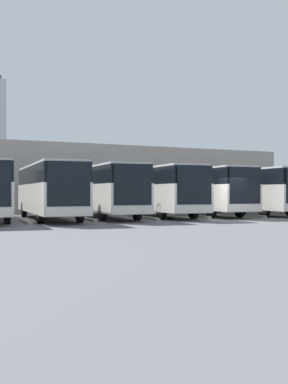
# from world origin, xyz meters

# --- Properties ---
(ground_plane) EXTENTS (600.00, 600.00, 0.00)m
(ground_plane) POSITION_xyz_m (0.00, 0.00, 0.00)
(ground_plane) COLOR #5B5B60
(bus_1) EXTENTS (3.62, 12.24, 3.27)m
(bus_1) POSITION_xyz_m (-9.25, -6.05, 1.83)
(bus_1) COLOR silver
(bus_1) RESTS_ON ground_plane
(curb_divider_1) EXTENTS (0.79, 5.43, 0.15)m
(curb_divider_1) POSITION_xyz_m (-7.40, -4.27, 0.07)
(curb_divider_1) COLOR #9E9E99
(curb_divider_1) RESTS_ON ground_plane
(bus_2) EXTENTS (3.62, 12.24, 3.27)m
(bus_2) POSITION_xyz_m (-5.55, -5.39, 1.83)
(bus_2) COLOR silver
(bus_2) RESTS_ON ground_plane
(curb_divider_2) EXTENTS (0.79, 5.43, 0.15)m
(curb_divider_2) POSITION_xyz_m (-3.70, -3.61, 0.07)
(curb_divider_2) COLOR #9E9E99
(curb_divider_2) RESTS_ON ground_plane
(bus_3) EXTENTS (3.62, 12.24, 3.27)m
(bus_3) POSITION_xyz_m (-1.85, -6.11, 1.83)
(bus_3) COLOR silver
(bus_3) RESTS_ON ground_plane
(curb_divider_3) EXTENTS (0.79, 5.43, 0.15)m
(curb_divider_3) POSITION_xyz_m (-0.00, -4.33, 0.07)
(curb_divider_3) COLOR #9E9E99
(curb_divider_3) RESTS_ON ground_plane
(bus_4) EXTENTS (3.62, 12.24, 3.27)m
(bus_4) POSITION_xyz_m (1.85, -5.88, 1.83)
(bus_4) COLOR silver
(bus_4) RESTS_ON ground_plane
(curb_divider_4) EXTENTS (0.79, 5.43, 0.15)m
(curb_divider_4) POSITION_xyz_m (3.70, -4.10, 0.07)
(curb_divider_4) COLOR #9E9E99
(curb_divider_4) RESTS_ON ground_plane
(bus_5) EXTENTS (3.62, 12.24, 3.27)m
(bus_5) POSITION_xyz_m (5.55, -6.12, 1.83)
(bus_5) COLOR silver
(bus_5) RESTS_ON ground_plane
(curb_divider_5) EXTENTS (0.79, 5.43, 0.15)m
(curb_divider_5) POSITION_xyz_m (7.40, -4.34, 0.07)
(curb_divider_5) COLOR #9E9E99
(curb_divider_5) RESTS_ON ground_plane
(bus_6) EXTENTS (3.62, 12.24, 3.27)m
(bus_6) POSITION_xyz_m (9.25, -5.52, 1.83)
(bus_6) COLOR silver
(bus_6) RESTS_ON ground_plane
(curb_divider_6) EXTENTS (0.79, 5.43, 0.15)m
(curb_divider_6) POSITION_xyz_m (11.10, -3.74, 0.07)
(curb_divider_6) COLOR #9E9E99
(curb_divider_6) RESTS_ON ground_plane
(station_building) EXTENTS (35.62, 11.50, 5.90)m
(station_building) POSITION_xyz_m (0.00, -20.83, 2.99)
(station_building) COLOR gray
(station_building) RESTS_ON ground_plane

